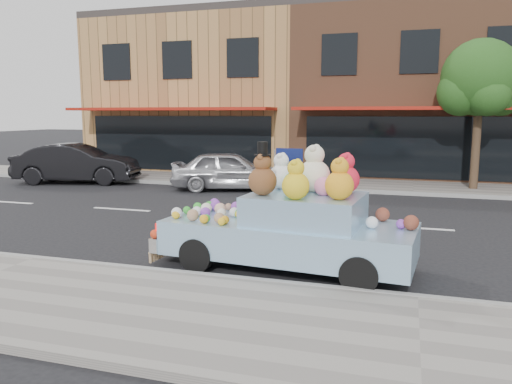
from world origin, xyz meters
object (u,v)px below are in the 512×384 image
(car_silver, at_px, (230,170))
(art_car, at_px, (290,224))
(street_tree, at_px, (481,84))
(car_dark, at_px, (77,163))

(car_silver, distance_m, art_car, 9.32)
(street_tree, height_order, car_silver, street_tree)
(street_tree, bearing_deg, car_silver, -165.45)
(street_tree, relative_size, car_silver, 1.26)
(car_silver, bearing_deg, car_dark, 74.87)
(car_silver, bearing_deg, art_car, -169.37)
(street_tree, height_order, art_car, street_tree)
(car_dark, distance_m, art_car, 13.38)
(art_car, bearing_deg, car_dark, 147.19)
(street_tree, xyz_separation_m, car_dark, (-14.69, -2.24, -2.92))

